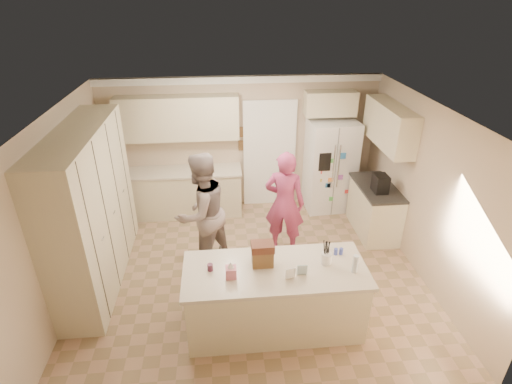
{
  "coord_description": "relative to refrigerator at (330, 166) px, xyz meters",
  "views": [
    {
      "loc": [
        -0.42,
        -4.99,
        4.03
      ],
      "look_at": [
        0.1,
        0.35,
        1.25
      ],
      "focal_mm": 28.0,
      "sensor_mm": 36.0,
      "label": 1
    }
  ],
  "objects": [
    {
      "name": "floor",
      "position": [
        -1.71,
        -1.98,
        -0.91
      ],
      "size": [
        5.2,
        4.6,
        0.02
      ],
      "primitive_type": "cube",
      "color": "#9B795E",
      "rests_on": "ground"
    },
    {
      "name": "ceiling",
      "position": [
        -1.71,
        -1.98,
        1.71
      ],
      "size": [
        5.2,
        4.6,
        0.02
      ],
      "primitive_type": "cube",
      "color": "white",
      "rests_on": "wall_back"
    },
    {
      "name": "wall_back",
      "position": [
        -1.71,
        0.33,
        0.4
      ],
      "size": [
        5.2,
        0.02,
        2.6
      ],
      "primitive_type": "cube",
      "color": "#C3AD91",
      "rests_on": "ground"
    },
    {
      "name": "wall_front",
      "position": [
        -1.71,
        -4.29,
        0.4
      ],
      "size": [
        5.2,
        0.02,
        2.6
      ],
      "primitive_type": "cube",
      "color": "#C3AD91",
      "rests_on": "ground"
    },
    {
      "name": "wall_left",
      "position": [
        -4.32,
        -1.98,
        0.4
      ],
      "size": [
        0.02,
        4.6,
        2.6
      ],
      "primitive_type": "cube",
      "color": "#C3AD91",
      "rests_on": "ground"
    },
    {
      "name": "wall_right",
      "position": [
        0.9,
        -1.98,
        0.4
      ],
      "size": [
        0.02,
        4.6,
        2.6
      ],
      "primitive_type": "cube",
      "color": "#C3AD91",
      "rests_on": "ground"
    },
    {
      "name": "crown_back",
      "position": [
        -1.71,
        0.28,
        1.63
      ],
      "size": [
        5.2,
        0.08,
        0.12
      ],
      "primitive_type": "cube",
      "color": "white",
      "rests_on": "wall_back"
    },
    {
      "name": "pantry_bank",
      "position": [
        -4.01,
        -1.78,
        0.28
      ],
      "size": [
        0.6,
        2.6,
        2.35
      ],
      "primitive_type": "cube",
      "color": "beige",
      "rests_on": "floor"
    },
    {
      "name": "back_base_cab",
      "position": [
        -2.86,
        0.02,
        -0.46
      ],
      "size": [
        2.2,
        0.6,
        0.88
      ],
      "primitive_type": "cube",
      "color": "beige",
      "rests_on": "floor"
    },
    {
      "name": "back_countertop",
      "position": [
        -2.86,
        0.01,
        0.0
      ],
      "size": [
        2.24,
        0.63,
        0.04
      ],
      "primitive_type": "cube",
      "color": "beige",
      "rests_on": "back_base_cab"
    },
    {
      "name": "back_upper_cab",
      "position": [
        -2.86,
        0.15,
        1.0
      ],
      "size": [
        2.2,
        0.35,
        0.8
      ],
      "primitive_type": "cube",
      "color": "beige",
      "rests_on": "wall_back"
    },
    {
      "name": "doorway_opening",
      "position": [
        -1.16,
        0.3,
        0.15
      ],
      "size": [
        0.9,
        0.06,
        2.1
      ],
      "primitive_type": "cube",
      "color": "black",
      "rests_on": "floor"
    },
    {
      "name": "doorway_casing",
      "position": [
        -1.16,
        0.27,
        0.15
      ],
      "size": [
        1.02,
        0.03,
        2.22
      ],
      "primitive_type": "cube",
      "color": "white",
      "rests_on": "floor"
    },
    {
      "name": "wall_frame_upper",
      "position": [
        -1.69,
        0.29,
        0.65
      ],
      "size": [
        0.15,
        0.02,
        0.2
      ],
      "primitive_type": "cube",
      "color": "brown",
      "rests_on": "wall_back"
    },
    {
      "name": "wall_frame_lower",
      "position": [
        -1.69,
        0.29,
        0.38
      ],
      "size": [
        0.15,
        0.02,
        0.2
      ],
      "primitive_type": "cube",
      "color": "brown",
      "rests_on": "wall_back"
    },
    {
      "name": "refrigerator",
      "position": [
        0.0,
        0.0,
        0.0
      ],
      "size": [
        0.94,
        0.76,
        1.8
      ],
      "primitive_type": "cube",
      "rotation": [
        0.0,
        0.0,
        0.06
      ],
      "color": "white",
      "rests_on": "floor"
    },
    {
      "name": "fridge_seam",
      "position": [
        0.0,
        -0.35,
        0.0
      ],
      "size": [
        0.02,
        0.02,
        1.78
      ],
      "primitive_type": "cube",
      "color": "gray",
      "rests_on": "refrigerator"
    },
    {
      "name": "fridge_dispenser",
      "position": [
        -0.22,
        -0.37,
        0.25
      ],
      "size": [
        0.22,
        0.03,
        0.35
      ],
      "primitive_type": "cube",
      "color": "black",
      "rests_on": "refrigerator"
    },
    {
      "name": "fridge_handle_l",
      "position": [
        -0.05,
        -0.37,
        0.15
      ],
      "size": [
        0.02,
        0.02,
        0.85
      ],
      "primitive_type": "cylinder",
      "color": "silver",
      "rests_on": "refrigerator"
    },
    {
      "name": "fridge_handle_r",
      "position": [
        0.05,
        -0.37,
        0.15
      ],
      "size": [
        0.02,
        0.02,
        0.85
      ],
      "primitive_type": "cylinder",
      "color": "silver",
      "rests_on": "refrigerator"
    },
    {
      "name": "over_fridge_cab",
      "position": [
        -0.06,
        0.15,
        1.2
      ],
      "size": [
        0.95,
        0.35,
        0.45
      ],
      "primitive_type": "cube",
      "color": "beige",
      "rests_on": "wall_back"
    },
    {
      "name": "right_base_cab",
      "position": [
        0.59,
        -0.98,
        -0.46
      ],
      "size": [
        0.6,
        1.2,
        0.88
      ],
      "primitive_type": "cube",
      "color": "beige",
      "rests_on": "floor"
    },
    {
      "name": "right_countertop",
      "position": [
        0.58,
        -0.98,
        0.0
      ],
      "size": [
        0.63,
        1.24,
        0.04
      ],
      "primitive_type": "cube",
      "color": "#2D2B28",
      "rests_on": "right_base_cab"
    },
    {
      "name": "right_upper_cab",
      "position": [
        0.71,
        -0.78,
        1.05
      ],
      "size": [
        0.35,
        1.5,
        0.7
      ],
      "primitive_type": "cube",
      "color": "beige",
      "rests_on": "wall_right"
    },
    {
      "name": "coffee_maker",
      "position": [
        0.54,
        -1.18,
        0.17
      ],
      "size": [
        0.22,
        0.28,
        0.3
      ],
      "primitive_type": "cube",
      "color": "black",
      "rests_on": "right_countertop"
    },
    {
      "name": "island_base",
      "position": [
        -1.51,
        -3.08,
        -0.46
      ],
      "size": [
        2.2,
        0.9,
        0.88
      ],
      "primitive_type": "cube",
      "color": "beige",
      "rests_on": "floor"
    },
    {
      "name": "island_top",
      "position": [
        -1.51,
        -3.08,
        0.0
      ],
      "size": [
        2.28,
        0.96,
        0.05
      ],
      "primitive_type": "cube",
      "color": "beige",
      "rests_on": "island_base"
    },
    {
      "name": "utensil_crock",
      "position": [
        -0.86,
        -3.03,
        0.1
      ],
      "size": [
        0.13,
        0.13,
        0.15
      ],
      "primitive_type": "cylinder",
      "color": "white",
      "rests_on": "island_top"
    },
    {
      "name": "tissue_box",
      "position": [
        -2.06,
        -3.18,
        0.1
      ],
      "size": [
        0.13,
        0.13,
        0.14
      ],
      "primitive_type": "cube",
      "color": "#CD6D84",
      "rests_on": "island_top"
    },
    {
      "name": "tissue_plume",
      "position": [
        -2.06,
        -3.18,
        0.2
      ],
      "size": [
        0.08,
        0.08,
        0.08
      ],
      "primitive_type": "cone",
      "color": "white",
      "rests_on": "tissue_box"
    },
    {
      "name": "dollhouse_body",
      "position": [
        -1.66,
        -2.98,
        0.14
      ],
      "size": [
        0.26,
        0.18,
        0.22
      ],
      "primitive_type": "cube",
      "color": "brown",
      "rests_on": "island_top"
    },
    {
      "name": "dollhouse_roof",
      "position": [
        -1.66,
        -2.98,
        0.3
      ],
      "size": [
        0.28,
        0.2,
        0.1
      ],
      "primitive_type": "cube",
      "color": "#592D1E",
      "rests_on": "dollhouse_body"
    },
    {
      "name": "jam_jar",
      "position": [
        -2.31,
        -3.03,
        0.07
      ],
      "size": [
        0.07,
        0.07,
        0.09
      ],
      "primitive_type": "cylinder",
      "color": "#59263F",
      "rests_on": "island_top"
    },
    {
      "name": "greeting_card_a",
      "position": [
        -1.36,
        -3.28,
        0.11
      ],
      "size": [
        0.12,
        0.06,
        0.16
      ],
      "primitive_type": "cube",
      "rotation": [
        0.15,
        0.0,
        0.2
      ],
      "color": "white",
      "rests_on": "island_top"
    },
    {
      "name": "greeting_card_b",
      "position": [
        -1.21,
        -3.23,
        0.11
      ],
      "size": [
        0.12,
        0.05,
        0.16
      ],
      "primitive_type": "cube",
      "rotation": [
        0.15,
        0.0,
        -0.1
      ],
      "color": "silver",
      "rests_on": "island_top"
    },
    {
      "name": "water_bottle",
      "position": [
        -0.56,
        -3.23,
        0.14
      ],
      "size": [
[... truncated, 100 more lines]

